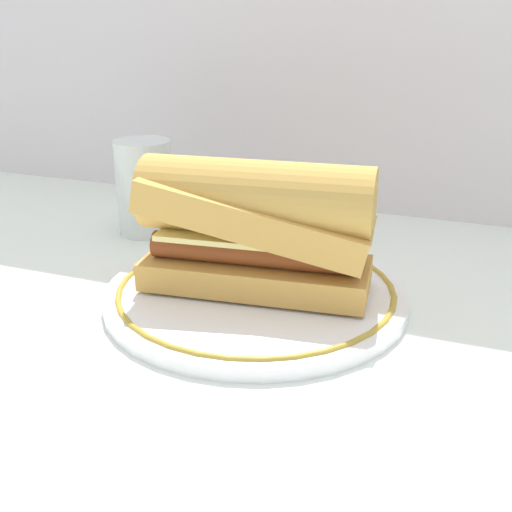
% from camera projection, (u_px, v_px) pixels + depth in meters
% --- Properties ---
extents(ground_plane, '(1.50, 1.50, 0.00)m').
position_uv_depth(ground_plane, '(280.00, 310.00, 0.57)').
color(ground_plane, white).
extents(plate, '(0.29, 0.29, 0.01)m').
position_uv_depth(plate, '(256.00, 292.00, 0.59)').
color(plate, white).
rests_on(plate, ground_plane).
extents(sausage_sandwich, '(0.22, 0.10, 0.12)m').
position_uv_depth(sausage_sandwich, '(256.00, 223.00, 0.56)').
color(sausage_sandwich, gold).
rests_on(sausage_sandwich, plate).
extents(drinking_glass, '(0.07, 0.07, 0.11)m').
position_uv_depth(drinking_glass, '(145.00, 194.00, 0.75)').
color(drinking_glass, silver).
rests_on(drinking_glass, ground_plane).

